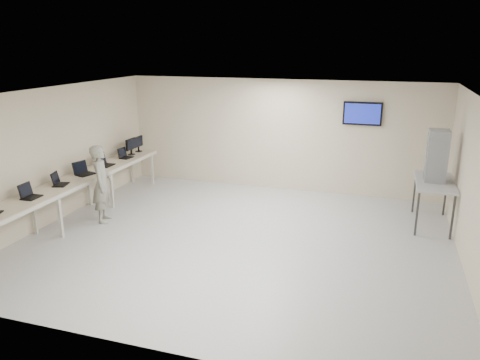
% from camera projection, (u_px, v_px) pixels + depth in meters
% --- Properties ---
extents(room, '(8.01, 7.01, 2.81)m').
position_uv_depth(room, '(239.00, 169.00, 8.65)').
color(room, silver).
rests_on(room, ground).
extents(workbench, '(0.76, 6.00, 0.90)m').
position_uv_depth(workbench, '(75.00, 183.00, 9.82)').
color(workbench, tan).
rests_on(workbench, ground).
extents(laptop_1, '(0.30, 0.36, 0.27)m').
position_uv_depth(laptop_1, '(29.00, 194.00, 8.62)').
color(laptop_1, black).
rests_on(laptop_1, workbench).
extents(laptop_2, '(0.35, 0.38, 0.26)m').
position_uv_depth(laptop_2, '(58.00, 182.00, 9.39)').
color(laptop_2, black).
rests_on(laptop_2, workbench).
extents(laptop_3, '(0.40, 0.43, 0.29)m').
position_uv_depth(laptop_3, '(83.00, 171.00, 10.14)').
color(laptop_3, black).
rests_on(laptop_3, workbench).
extents(laptop_4, '(0.31, 0.37, 0.29)m').
position_uv_depth(laptop_4, '(104.00, 163.00, 10.86)').
color(laptop_4, black).
rests_on(laptop_4, workbench).
extents(laptop_5, '(0.29, 0.34, 0.25)m').
position_uv_depth(laptop_5, '(125.00, 155.00, 11.60)').
color(laptop_5, black).
rests_on(laptop_5, workbench).
extents(monitor_near, '(0.19, 0.42, 0.42)m').
position_uv_depth(monitor_near, '(131.00, 145.00, 11.88)').
color(monitor_near, black).
rests_on(monitor_near, workbench).
extents(monitor_far, '(0.18, 0.41, 0.40)m').
position_uv_depth(monitor_far, '(138.00, 142.00, 12.23)').
color(monitor_far, black).
rests_on(monitor_far, workbench).
extents(soldier, '(0.58, 0.70, 1.65)m').
position_uv_depth(soldier, '(102.00, 184.00, 9.75)').
color(soldier, slate).
rests_on(soldier, ground).
extents(side_table, '(0.74, 1.58, 0.95)m').
position_uv_depth(side_table, '(434.00, 184.00, 9.52)').
color(side_table, '#A7A7A7').
rests_on(side_table, ground).
extents(storage_bins, '(0.40, 0.44, 1.05)m').
position_uv_depth(storage_bins, '(437.00, 156.00, 9.36)').
color(storage_bins, '#959CA3').
rests_on(storage_bins, side_table).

